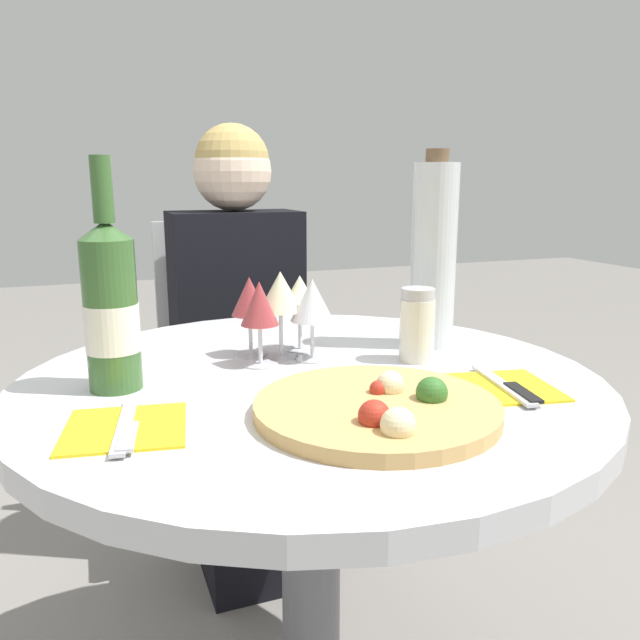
# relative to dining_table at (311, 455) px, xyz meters

# --- Properties ---
(dining_table) EXTENTS (0.94, 0.94, 0.74)m
(dining_table) POSITION_rel_dining_table_xyz_m (0.00, 0.00, 0.00)
(dining_table) COLOR slate
(dining_table) RESTS_ON ground_plane
(chair_behind_diner) EXTENTS (0.40, 0.40, 0.94)m
(chair_behind_diner) POSITION_rel_dining_table_xyz_m (0.06, 0.83, -0.15)
(chair_behind_diner) COLOR silver
(chair_behind_diner) RESTS_ON ground_plane
(seated_diner) EXTENTS (0.35, 0.42, 1.20)m
(seated_diner) POSITION_rel_dining_table_xyz_m (0.06, 0.69, -0.04)
(seated_diner) COLOR black
(seated_diner) RESTS_ON ground_plane
(pizza_large) EXTENTS (0.33, 0.33, 0.05)m
(pizza_large) POSITION_rel_dining_table_xyz_m (0.02, -0.20, 0.15)
(pizza_large) COLOR tan
(pizza_large) RESTS_ON dining_table
(wine_bottle) EXTENTS (0.08, 0.08, 0.34)m
(wine_bottle) POSITION_rel_dining_table_xyz_m (-0.30, 0.04, 0.27)
(wine_bottle) COLOR #38602D
(wine_bottle) RESTS_ON dining_table
(tall_carafe) EXTENTS (0.08, 0.08, 0.36)m
(tall_carafe) POSITION_rel_dining_table_xyz_m (0.28, 0.10, 0.31)
(tall_carafe) COLOR silver
(tall_carafe) RESTS_ON dining_table
(sugar_shaker) EXTENTS (0.06, 0.06, 0.13)m
(sugar_shaker) POSITION_rel_dining_table_xyz_m (0.20, 0.01, 0.20)
(sugar_shaker) COLOR silver
(sugar_shaker) RESTS_ON dining_table
(wine_glass_back_left) EXTENTS (0.07, 0.07, 0.14)m
(wine_glass_back_left) POSITION_rel_dining_table_xyz_m (-0.06, 0.15, 0.24)
(wine_glass_back_left) COLOR silver
(wine_glass_back_left) RESTS_ON dining_table
(wine_glass_front_left) EXTENTS (0.06, 0.06, 0.15)m
(wine_glass_front_left) POSITION_rel_dining_table_xyz_m (-0.06, 0.08, 0.24)
(wine_glass_front_left) COLOR silver
(wine_glass_front_left) RESTS_ON dining_table
(wine_glass_front_right) EXTENTS (0.08, 0.08, 0.14)m
(wine_glass_front_right) POSITION_rel_dining_table_xyz_m (0.03, 0.08, 0.24)
(wine_glass_front_right) COLOR silver
(wine_glass_front_right) RESTS_ON dining_table
(wine_glass_center) EXTENTS (0.08, 0.08, 0.15)m
(wine_glass_center) POSITION_rel_dining_table_xyz_m (-0.01, 0.12, 0.26)
(wine_glass_center) COLOR silver
(wine_glass_center) RESTS_ON dining_table
(wine_glass_back_right) EXTENTS (0.07, 0.07, 0.14)m
(wine_glass_back_right) POSITION_rel_dining_table_xyz_m (0.03, 0.15, 0.25)
(wine_glass_back_right) COLOR silver
(wine_glass_back_right) RESTS_ON dining_table
(place_setting_left) EXTENTS (0.17, 0.19, 0.01)m
(place_setting_left) POSITION_rel_dining_table_xyz_m (-0.30, -0.13, 0.14)
(place_setting_left) COLOR yellow
(place_setting_left) RESTS_ON dining_table
(place_setting_right) EXTENTS (0.18, 0.19, 0.01)m
(place_setting_right) POSITION_rel_dining_table_xyz_m (0.25, -0.17, 0.14)
(place_setting_right) COLOR yellow
(place_setting_right) RESTS_ON dining_table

